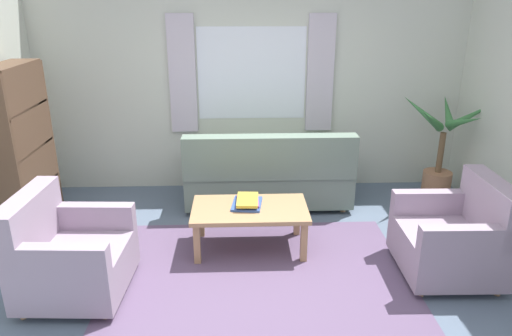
# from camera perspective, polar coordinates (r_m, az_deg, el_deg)

# --- Properties ---
(ground_plane) EXTENTS (6.24, 6.24, 0.00)m
(ground_plane) POSITION_cam_1_polar(r_m,az_deg,el_deg) (4.22, 0.45, -13.35)
(ground_plane) COLOR slate
(wall_back) EXTENTS (5.32, 0.12, 2.60)m
(wall_back) POSITION_cam_1_polar(r_m,az_deg,el_deg) (5.87, -0.55, 10.03)
(wall_back) COLOR beige
(wall_back) RESTS_ON ground_plane
(window_with_curtains) EXTENTS (1.98, 0.07, 1.40)m
(window_with_curtains) POSITION_cam_1_polar(r_m,az_deg,el_deg) (5.76, -0.53, 11.35)
(window_with_curtains) COLOR white
(area_rug) EXTENTS (2.63, 2.10, 0.01)m
(area_rug) POSITION_cam_1_polar(r_m,az_deg,el_deg) (4.22, 0.45, -13.28)
(area_rug) COLOR #604C6B
(area_rug) RESTS_ON ground_plane
(couch) EXTENTS (1.90, 0.82, 0.92)m
(couch) POSITION_cam_1_polar(r_m,az_deg,el_deg) (5.46, 1.50, -0.91)
(couch) COLOR slate
(couch) RESTS_ON ground_plane
(armchair_left) EXTENTS (0.86, 0.88, 0.88)m
(armchair_left) POSITION_cam_1_polar(r_m,az_deg,el_deg) (4.16, -21.90, -9.78)
(armchair_left) COLOR #998499
(armchair_left) RESTS_ON ground_plane
(armchair_right) EXTENTS (0.84, 0.86, 0.88)m
(armchair_right) POSITION_cam_1_polar(r_m,az_deg,el_deg) (4.48, 23.07, -7.76)
(armchair_right) COLOR #998499
(armchair_right) RESTS_ON ground_plane
(coffee_table) EXTENTS (1.10, 0.64, 0.44)m
(coffee_table) POSITION_cam_1_polar(r_m,az_deg,el_deg) (4.50, -0.76, -5.48)
(coffee_table) COLOR #A87F56
(coffee_table) RESTS_ON ground_plane
(book_stack_on_table) EXTENTS (0.31, 0.37, 0.07)m
(book_stack_on_table) POSITION_cam_1_polar(r_m,az_deg,el_deg) (4.52, -1.06, -4.14)
(book_stack_on_table) COLOR #335199
(book_stack_on_table) RESTS_ON coffee_table
(potted_plant) EXTENTS (1.06, 1.13, 1.24)m
(potted_plant) POSITION_cam_1_polar(r_m,az_deg,el_deg) (5.97, 21.52, 1.33)
(potted_plant) COLOR #9E6B4C
(potted_plant) RESTS_ON ground_plane
(bookshelf) EXTENTS (0.30, 0.94, 1.72)m
(bookshelf) POSITION_cam_1_polar(r_m,az_deg,el_deg) (5.38, -25.98, 1.43)
(bookshelf) COLOR brown
(bookshelf) RESTS_ON ground_plane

